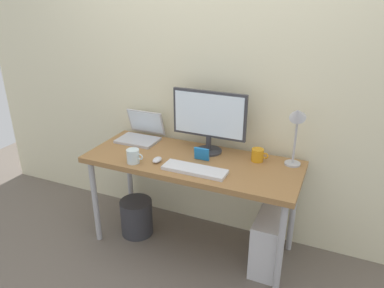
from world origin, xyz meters
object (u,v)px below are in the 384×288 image
Objects in this scene: photo_frame at (202,154)px; wastebasket at (137,217)px; computer_tower at (267,243)px; glass_cup at (133,156)px; laptop at (141,132)px; desk at (192,168)px; monitor at (209,118)px; desk_lamp at (297,123)px; keyboard at (195,170)px; mouse at (157,160)px; coffee_mug at (258,155)px.

photo_frame reaches higher than wastebasket.
computer_tower is at bearing 1.39° from wastebasket.
laptop is at bearing 113.74° from glass_cup.
desk is 12.44× the size of glass_cup.
monitor is 1.75× the size of laptop.
monitor is 0.62m from desk_lamp.
glass_cup reaches higher than computer_tower.
computer_tower is (1.13, -0.22, -0.59)m from laptop.
monitor is at bearing 22.36° from wastebasket.
keyboard reaches higher than computer_tower.
photo_frame is 0.26× the size of computer_tower.
desk_lamp is 1.14m from glass_cup.
desk_lamp reaches higher than photo_frame.
desk is at bearing 119.09° from keyboard.
glass_cup is (-0.45, -0.05, 0.04)m from keyboard.
photo_frame reaches higher than mouse.
wastebasket is at bearing -166.94° from coffee_mug.
laptop is (-0.60, 0.02, -0.21)m from monitor.
keyboard is at bearing 6.30° from glass_cup.
monitor reaches higher than laptop.
desk_lamp reaches higher than computer_tower.
desk is 0.80m from desk_lamp.
glass_cup reaches higher than keyboard.
photo_frame is 0.79m from computer_tower.
desk is 0.13m from photo_frame.
coffee_mug is at bearing 25.17° from mouse.
coffee_mug is at bearing -1.73° from laptop.
mouse is at bearing -154.83° from coffee_mug.
wastebasket is at bearing -173.16° from photo_frame.
desk_lamp is 4.99× the size of mouse.
laptop is 0.71× the size of desk_lamp.
mouse is 0.74× the size of coffee_mug.
computer_tower is at bearing -2.08° from desk.
monitor is 0.63m from laptop.
mouse is at bearing -146.26° from desk.
laptop reaches higher than glass_cup.
keyboard is 4.00× the size of photo_frame.
laptop is 1.24m from desk_lamp.
monitor is 4.59× the size of coffee_mug.
glass_cup reaches higher than photo_frame.
keyboard is 0.30m from mouse.
monitor reaches higher than mouse.
computer_tower is at bearing 11.43° from glass_cup.
mouse is at bearing -18.84° from wastebasket.
glass_cup reaches higher than mouse.
mouse reaches higher than keyboard.
wastebasket is (-0.54, -0.22, -0.86)m from monitor.
monitor is 0.98m from computer_tower.
glass_cup is at bearing -159.43° from desk_lamp.
computer_tower is (0.50, 0.14, -0.55)m from keyboard.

